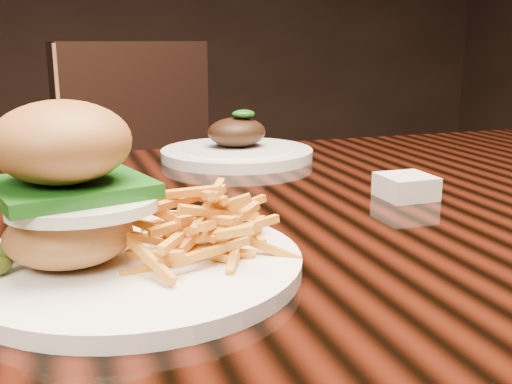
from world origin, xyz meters
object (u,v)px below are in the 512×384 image
object	(u,v)px
dining_table	(236,266)
chair_far	(162,197)
far_dish	(237,150)
burger_plate	(123,218)

from	to	relation	value
dining_table	chair_far	world-z (taller)	chair_far
dining_table	chair_far	size ratio (longest dim) A/B	1.68
chair_far	far_dish	bearing A→B (deg)	-108.46
dining_table	far_dish	bearing A→B (deg)	72.66
dining_table	burger_plate	size ratio (longest dim) A/B	5.35
far_dish	chair_far	world-z (taller)	chair_far
far_dish	chair_far	distance (m)	0.62
dining_table	burger_plate	distance (m)	0.26
far_dish	chair_far	bearing A→B (deg)	93.75
burger_plate	chair_far	distance (m)	1.11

